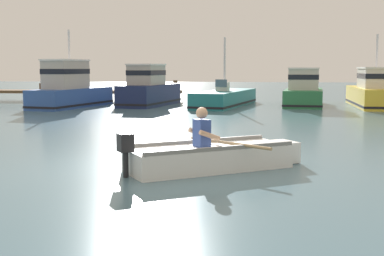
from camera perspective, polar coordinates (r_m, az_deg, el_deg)
name	(u,v)px	position (r m, az deg, el deg)	size (l,w,h in m)	color
ground_plane	(158,164)	(10.37, -3.76, -3.98)	(120.00, 120.00, 0.00)	slate
wooden_dock	(82,92)	(30.26, -12.12, 3.96)	(11.49, 1.64, 1.21)	brown
rowboat_with_person	(212,156)	(9.79, 2.24, -3.11)	(3.41, 2.57, 1.19)	white
moored_boat_blue	(70,90)	(25.77, -13.39, 4.15)	(2.86, 5.68, 3.74)	#2D519E
moored_boat_navy	(149,90)	(26.30, -4.79, 4.24)	(2.64, 5.14, 2.11)	#19234C
moored_boat_teal	(225,99)	(26.07, 3.70, 3.28)	(3.24, 6.85, 3.42)	#1E727A
moored_boat_green	(304,92)	(26.66, 12.29, 3.96)	(2.52, 5.09, 1.93)	#287042
moored_boat_yellow	(375,92)	(26.91, 19.66, 3.79)	(2.34, 6.28, 3.55)	gold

